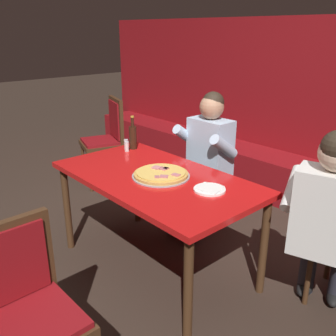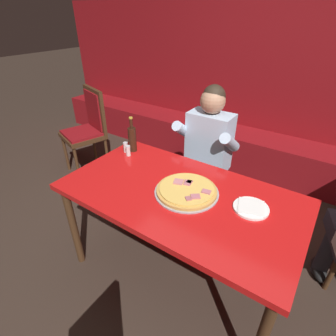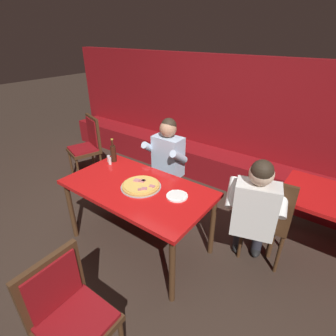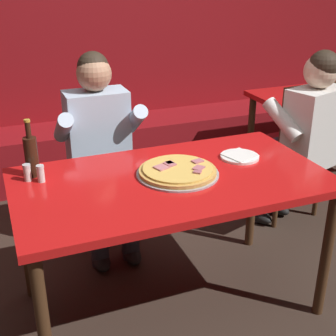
# 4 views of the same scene
# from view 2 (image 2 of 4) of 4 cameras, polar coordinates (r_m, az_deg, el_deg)

# --- Properties ---
(ground_plane) EXTENTS (24.00, 24.00, 0.00)m
(ground_plane) POSITION_cam_2_polar(r_m,az_deg,el_deg) (2.25, 2.07, -21.29)
(ground_plane) COLOR #33261E
(booth_wall_panel) EXTENTS (6.80, 0.16, 1.90)m
(booth_wall_panel) POSITION_cam_2_polar(r_m,az_deg,el_deg) (3.53, 22.54, 15.33)
(booth_wall_panel) COLOR maroon
(booth_wall_panel) RESTS_ON ground_plane
(booth_bench) EXTENTS (6.46, 0.48, 0.46)m
(booth_bench) POSITION_cam_2_polar(r_m,az_deg,el_deg) (3.48, 18.84, 2.96)
(booth_bench) COLOR maroon
(booth_bench) RESTS_ON ground_plane
(main_dining_table) EXTENTS (1.55, 0.85, 0.78)m
(main_dining_table) POSITION_cam_2_polar(r_m,az_deg,el_deg) (1.75, 2.50, -7.31)
(main_dining_table) COLOR #422816
(main_dining_table) RESTS_ON ground_plane
(pizza) EXTENTS (0.41, 0.41, 0.05)m
(pizza) POSITION_cam_2_polar(r_m,az_deg,el_deg) (1.69, 4.09, -4.91)
(pizza) COLOR #9E9EA3
(pizza) RESTS_ON main_dining_table
(plate_white_paper) EXTENTS (0.21, 0.21, 0.02)m
(plate_white_paper) POSITION_cam_2_polar(r_m,az_deg,el_deg) (1.64, 17.62, -8.27)
(plate_white_paper) COLOR white
(plate_white_paper) RESTS_ON main_dining_table
(beer_bottle) EXTENTS (0.07, 0.07, 0.29)m
(beer_bottle) POSITION_cam_2_polar(r_m,az_deg,el_deg) (2.17, -7.78, 6.40)
(beer_bottle) COLOR black
(beer_bottle) RESTS_ON main_dining_table
(shaker_black_pepper) EXTENTS (0.04, 0.04, 0.09)m
(shaker_black_pepper) POSITION_cam_2_polar(r_m,az_deg,el_deg) (2.18, -9.20, 4.40)
(shaker_black_pepper) COLOR silver
(shaker_black_pepper) RESTS_ON main_dining_table
(shaker_parmesan) EXTENTS (0.04, 0.04, 0.09)m
(shaker_parmesan) POSITION_cam_2_polar(r_m,az_deg,el_deg) (2.12, -8.66, 3.64)
(shaker_parmesan) COLOR silver
(shaker_parmesan) RESTS_ON main_dining_table
(diner_seated_blue_shirt) EXTENTS (0.53, 0.53, 1.27)m
(diner_seated_blue_shirt) POSITION_cam_2_polar(r_m,az_deg,el_deg) (2.34, 7.87, 3.38)
(diner_seated_blue_shirt) COLOR black
(diner_seated_blue_shirt) RESTS_ON ground_plane
(dining_chair_near_left) EXTENTS (0.55, 0.55, 1.03)m
(dining_chair_near_left) POSITION_cam_2_polar(r_m,az_deg,el_deg) (3.29, -17.02, 8.75)
(dining_chair_near_left) COLOR #422816
(dining_chair_near_left) RESTS_ON ground_plane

